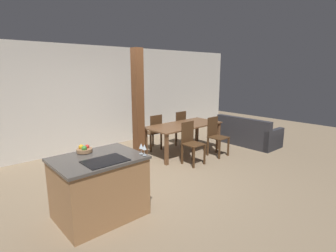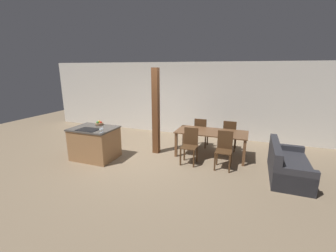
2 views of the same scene
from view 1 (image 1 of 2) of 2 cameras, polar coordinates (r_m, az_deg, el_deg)
name	(u,v)px [view 1 (image 1 of 2)]	position (r m, az deg, el deg)	size (l,w,h in m)	color
ground_plane	(152,180)	(5.17, -3.55, -11.65)	(16.00, 16.00, 0.00)	#847056
wall_back	(85,99)	(7.15, -17.63, 5.69)	(11.20, 0.08, 2.70)	silver
kitchen_island	(99,187)	(3.96, -14.72, -12.67)	(1.19, 0.92, 0.90)	#9E7047
fruit_bowl	(84,149)	(4.04, -17.77, -4.88)	(0.23, 0.23, 0.11)	#99704C
wine_glass_near	(144,147)	(3.71, -5.16, -4.68)	(0.06, 0.06, 0.16)	silver
wine_glass_middle	(141,146)	(3.77, -5.87, -4.42)	(0.06, 0.06, 0.16)	silver
dining_table	(184,128)	(6.63, 3.48, -0.41)	(1.98, 0.90, 0.74)	brown
dining_chair_near_left	(191,142)	(5.89, 5.06, -3.48)	(0.40, 0.40, 0.95)	#472D19
dining_chair_near_right	(216,135)	(6.55, 10.41, -2.03)	(0.40, 0.40, 0.95)	#472D19
dining_chair_far_left	(153,132)	(6.86, -3.18, -1.22)	(0.40, 0.40, 0.95)	#472D19
dining_chair_far_right	(178,127)	(7.43, 2.19, -0.16)	(0.40, 0.40, 0.95)	#472D19
couch	(248,135)	(7.78, 16.97, -1.89)	(0.83, 1.65, 0.80)	#2D2D33
timber_post	(138,112)	(5.29, -6.50, 2.98)	(0.18, 0.18, 2.50)	brown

